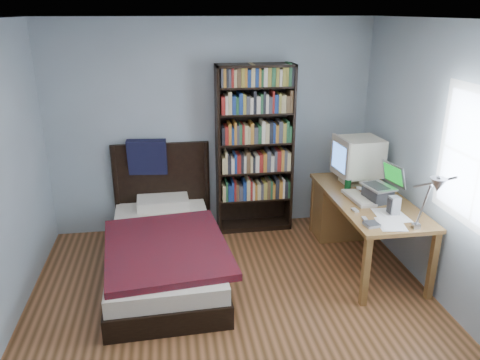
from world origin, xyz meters
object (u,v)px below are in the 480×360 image
(speaker, at_px, (394,206))
(bed, at_px, (164,246))
(soda_can, at_px, (348,185))
(bookshelf, at_px, (255,150))
(desk, at_px, (349,208))
(crt_monitor, at_px, (358,157))
(laptop, at_px, (380,191))
(keyboard, at_px, (359,198))
(desk_lamp, at_px, (435,190))

(speaker, bearing_deg, bed, 159.61)
(soda_can, bearing_deg, bed, -178.13)
(soda_can, distance_m, bookshelf, 1.18)
(bookshelf, distance_m, bed, 1.56)
(speaker, distance_m, soda_can, 0.70)
(desk, xyz_separation_m, soda_can, (-0.13, -0.22, 0.37))
(speaker, height_order, bed, bed)
(crt_monitor, distance_m, speaker, 0.91)
(laptop, relative_size, keyboard, 0.86)
(laptop, xyz_separation_m, keyboard, (-0.19, 0.06, -0.09))
(keyboard, relative_size, bed, 0.21)
(speaker, bearing_deg, desk, 89.12)
(desk, bearing_deg, laptop, -82.96)
(laptop, xyz_separation_m, desk_lamp, (-0.07, -1.04, 0.42))
(desk_lamp, bearing_deg, keyboard, 96.24)
(desk_lamp, relative_size, keyboard, 1.43)
(crt_monitor, relative_size, bookshelf, 0.26)
(crt_monitor, relative_size, speaker, 2.93)
(bed, bearing_deg, soda_can, 1.87)
(desk, height_order, bookshelf, bookshelf)
(bookshelf, bearing_deg, crt_monitor, -26.82)
(keyboard, height_order, soda_can, soda_can)
(desk_lamp, xyz_separation_m, bookshelf, (-1.02, 2.12, -0.25))
(crt_monitor, height_order, laptop, crt_monitor)
(desk_lamp, distance_m, bookshelf, 2.37)
(crt_monitor, xyz_separation_m, soda_can, (-0.17, -0.21, -0.24))
(laptop, xyz_separation_m, speaker, (-0.01, -0.34, -0.02))
(laptop, height_order, bed, bed)
(keyboard, xyz_separation_m, bed, (-2.00, 0.21, -0.49))
(laptop, bearing_deg, desk, 97.04)
(speaker, height_order, soda_can, speaker)
(desk_lamp, height_order, bed, desk_lamp)
(keyboard, bearing_deg, speaker, -70.01)
(crt_monitor, height_order, soda_can, crt_monitor)
(desk, distance_m, soda_can, 0.45)
(laptop, xyz_separation_m, bed, (-2.19, 0.27, -0.59))
(desk, bearing_deg, desk_lamp, -90.03)
(keyboard, bearing_deg, bed, 169.34)
(crt_monitor, bearing_deg, speaker, -88.58)
(desk_lamp, height_order, soda_can, desk_lamp)
(crt_monitor, relative_size, soda_can, 4.31)
(desk, relative_size, laptop, 4.20)
(laptop, relative_size, bed, 0.18)
(desk_lamp, bearing_deg, laptop, 86.18)
(keyboard, bearing_deg, crt_monitor, 66.92)
(crt_monitor, distance_m, keyboard, 0.58)
(laptop, relative_size, speaker, 2.20)
(crt_monitor, distance_m, bookshelf, 1.19)
(soda_can, relative_size, bed, 0.06)
(desk, relative_size, crt_monitor, 3.16)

